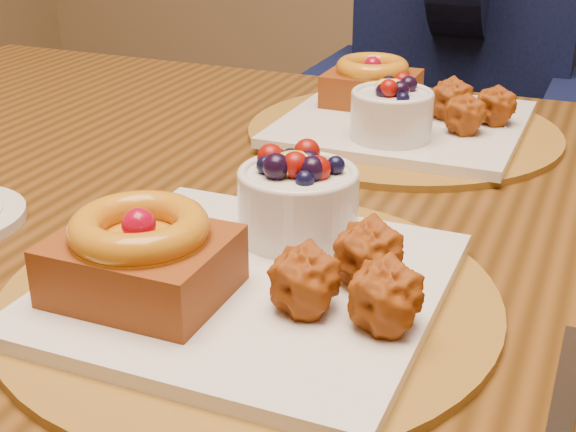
{
  "coord_description": "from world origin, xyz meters",
  "views": [
    {
      "loc": [
        0.31,
        -0.65,
        1.06
      ],
      "look_at": [
        0.09,
        -0.12,
        0.81
      ],
      "focal_mm": 50.0,
      "sensor_mm": 36.0,
      "label": 1
    }
  ],
  "objects_px": {
    "dining_table": "(342,267)",
    "place_setting_far": "(401,115)",
    "diner": "(470,14)",
    "place_setting_near": "(248,262)",
    "chair_far": "(459,162)"
  },
  "relations": [
    {
      "from": "place_setting_near",
      "to": "chair_far",
      "type": "bearing_deg",
      "value": 91.81
    },
    {
      "from": "diner",
      "to": "dining_table",
      "type": "bearing_deg",
      "value": -99.13
    },
    {
      "from": "dining_table",
      "to": "place_setting_near",
      "type": "bearing_deg",
      "value": -91.02
    },
    {
      "from": "place_setting_far",
      "to": "diner",
      "type": "bearing_deg",
      "value": 92.58
    },
    {
      "from": "dining_table",
      "to": "place_setting_near",
      "type": "relative_size",
      "value": 4.21
    },
    {
      "from": "dining_table",
      "to": "chair_far",
      "type": "bearing_deg",
      "value": 92.53
    },
    {
      "from": "place_setting_far",
      "to": "chair_far",
      "type": "relative_size",
      "value": 0.42
    },
    {
      "from": "dining_table",
      "to": "place_setting_far",
      "type": "xyz_separation_m",
      "value": [
        -0.0,
        0.21,
        0.1
      ]
    },
    {
      "from": "chair_far",
      "to": "dining_table",
      "type": "bearing_deg",
      "value": -79.08
    },
    {
      "from": "dining_table",
      "to": "place_setting_far",
      "type": "relative_size",
      "value": 4.21
    },
    {
      "from": "place_setting_near",
      "to": "diner",
      "type": "relative_size",
      "value": 0.5
    },
    {
      "from": "chair_far",
      "to": "diner",
      "type": "relative_size",
      "value": 1.2
    },
    {
      "from": "dining_table",
      "to": "place_setting_near",
      "type": "distance_m",
      "value": 0.24
    },
    {
      "from": "place_setting_near",
      "to": "chair_far",
      "type": "relative_size",
      "value": 0.42
    },
    {
      "from": "dining_table",
      "to": "diner",
      "type": "bearing_deg",
      "value": 92.08
    }
  ]
}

